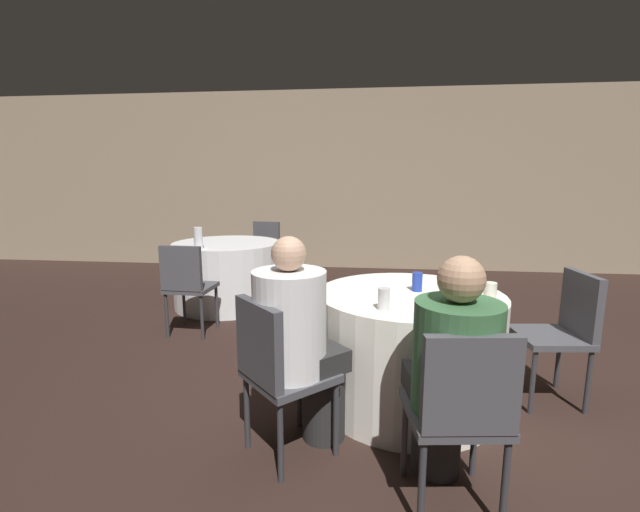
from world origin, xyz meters
The scene contains 16 objects.
ground_plane centered at (0.00, 0.00, 0.00)m, with size 16.00×16.00×0.00m, color black.
wall_back centered at (0.00, 4.38, 1.40)m, with size 16.00×0.06×2.80m.
table_near centered at (0.01, 0.14, 0.36)m, with size 1.18×1.18×0.73m.
table_far centered at (-1.87, 2.11, 0.36)m, with size 1.21×1.21×0.73m.
chair_near_east centered at (1.00, 0.25, 0.52)m, with size 0.44×0.44×0.86m.
chair_near_south centered at (0.13, -0.85, 0.52)m, with size 0.45×0.45×0.86m.
chair_near_southwest centered at (-0.71, -0.55, 0.52)m, with size 0.57×0.57×0.86m.
chair_far_south centered at (-1.91, 1.10, 0.52)m, with size 0.42×0.42×0.86m.
chair_far_north centered at (-1.68, 3.11, 0.52)m, with size 0.46×0.47×0.86m.
person_white_shirt centered at (-0.61, -0.45, 0.61)m, with size 0.51×0.50×1.16m.
person_green_jacket centered at (0.12, -0.70, 0.59)m, with size 0.39×0.52×1.13m.
pizza_plate_near centered at (0.24, 0.04, 0.74)m, with size 0.23×0.23×0.02m.
soda_can_blue centered at (0.06, 0.19, 0.79)m, with size 0.07×0.07×0.12m.
soda_can_silver centered at (-0.17, -0.23, 0.79)m, with size 0.07×0.07×0.12m.
cup_near centered at (0.47, 0.03, 0.78)m, with size 0.07×0.07×0.11m.
bottle_far centered at (-2.01, 1.65, 0.84)m, with size 0.09×0.09×0.22m.
Camera 1 is at (-0.26, -2.53, 1.44)m, focal length 24.00 mm.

